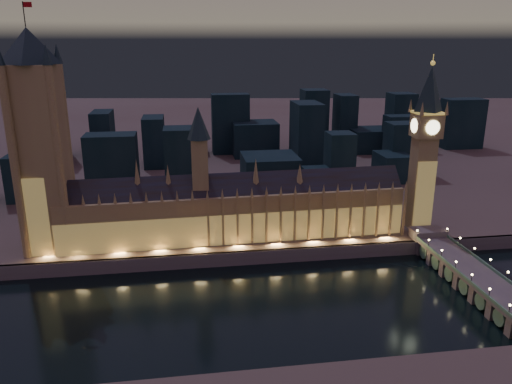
{
  "coord_description": "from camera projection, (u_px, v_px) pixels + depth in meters",
  "views": [
    {
      "loc": [
        -34.45,
        -213.2,
        121.17
      ],
      "look_at": [
        5.0,
        55.0,
        38.0
      ],
      "focal_mm": 35.0,
      "sensor_mm": 36.0,
      "label": 1
    }
  ],
  "objects": [
    {
      "name": "ground_plane",
      "position": [
        262.0,
        300.0,
        241.98
      ],
      "size": [
        2000.0,
        2000.0,
        0.0
      ],
      "primitive_type": "plane",
      "color": "black",
      "rests_on": "ground"
    },
    {
      "name": "north_bank",
      "position": [
        207.0,
        123.0,
        732.64
      ],
      "size": [
        2000.0,
        960.0,
        8.0
      ],
      "primitive_type": "cube",
      "color": "#4D3C33",
      "rests_on": "ground"
    },
    {
      "name": "embankment_wall",
      "position": [
        251.0,
        257.0,
        279.59
      ],
      "size": [
        2000.0,
        2.5,
        8.0
      ],
      "primitive_type": "cube",
      "color": "#544F4D",
      "rests_on": "ground"
    },
    {
      "name": "palace_of_westminster",
      "position": [
        234.0,
        209.0,
        291.68
      ],
      "size": [
        202.0,
        26.41,
        78.0
      ],
      "color": "olive",
      "rests_on": "north_bank"
    },
    {
      "name": "victoria_tower",
      "position": [
        39.0,
        134.0,
        263.78
      ],
      "size": [
        31.68,
        31.68,
        131.04
      ],
      "color": "olive",
      "rests_on": "north_bank"
    },
    {
      "name": "elizabeth_tower",
      "position": [
        426.0,
        135.0,
        296.05
      ],
      "size": [
        18.0,
        18.0,
        105.19
      ],
      "color": "olive",
      "rests_on": "north_bank"
    },
    {
      "name": "westminster_bridge",
      "position": [
        472.0,
        277.0,
        251.83
      ],
      "size": [
        19.59,
        113.0,
        15.9
      ],
      "color": "#544F4D",
      "rests_on": "ground"
    },
    {
      "name": "city_backdrop",
      "position": [
        256.0,
        139.0,
        471.02
      ],
      "size": [
        493.32,
        215.63,
        89.56
      ],
      "color": "black",
      "rests_on": "north_bank"
    }
  ]
}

